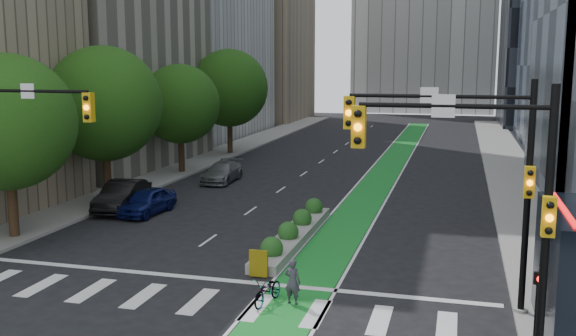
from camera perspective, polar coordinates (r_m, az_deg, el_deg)
The scene contains 21 objects.
ground at distance 22.75m, azimuth -6.96°, elevation -10.83°, with size 160.00×160.00×0.00m, color black.
sidewalk_left at distance 49.60m, azimuth -8.82°, elevation 0.24°, with size 3.60×90.00×0.15m, color gray.
sidewalk_right at distance 45.58m, azimuth 19.47°, elevation -0.99°, with size 3.60×90.00×0.15m, color gray.
bike_lane_paint at distance 50.63m, azimuth 9.08°, elevation 0.33°, with size 2.20×70.00×0.01m, color #178329.
building_tan_far at distance 90.41m, azimuth -3.16°, elevation 12.60°, with size 14.00×16.00×26.00m, color tan.
building_dark_end at distance 88.78m, azimuth 23.31°, elevation 12.58°, with size 14.00×18.00×28.00m, color black.
tree_near at distance 30.61m, azimuth -23.72°, elevation 3.75°, with size 6.00×6.00×8.27m.
tree_mid at distance 37.14m, azimuth -16.03°, elevation 5.50°, with size 6.40×6.40×8.78m.
tree_midfar at distance 46.02m, azimuth -9.56°, elevation 5.62°, with size 5.60×5.60×7.76m.
tree_far at distance 55.22m, azimuth -5.25°, elevation 7.08°, with size 6.60×6.60×9.00m.
signal_right at distance 20.46m, azimuth 16.44°, elevation 0.48°, with size 5.82×0.51×7.20m.
signal_far_right at distance 16.05m, azimuth 17.84°, elevation -2.13°, with size 4.82×0.51×7.20m.
median_planter at distance 28.66m, azimuth 0.56°, elevation -5.72°, with size 1.20×10.26×1.10m.
ped_signal_post at distance 18.41m, azimuth 21.32°, elevation -11.13°, with size 0.32×0.43×2.46m.
bicycle at distance 21.39m, azimuth -1.79°, elevation -10.81°, with size 0.60×1.73×0.91m, color gray.
cyclist at distance 21.23m, azimuth 0.41°, elevation -10.07°, with size 0.56×0.37×1.53m, color #38353F.
parked_car_left_near at distance 34.30m, azimuth -12.40°, elevation -2.89°, with size 1.62×4.02×1.37m, color #0E1654.
parked_car_left_mid at distance 35.48m, azimuth -14.51°, elevation -2.40°, with size 1.67×4.78×1.57m, color black.
parked_car_left_far at distance 42.76m, azimuth -5.87°, elevation -0.36°, with size 1.84×4.53×1.31m, color #5B5E60.
pedestrian_near at distance 24.60m, azimuth 23.43°, elevation -7.24°, with size 0.95×0.74×1.95m, color gray.
pedestrian_far at distance 26.61m, azimuth 22.49°, elevation -6.13°, with size 1.05×0.44×1.79m, color gray.
Camera 1 is at (8.12, -19.76, 7.81)m, focal length 40.00 mm.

